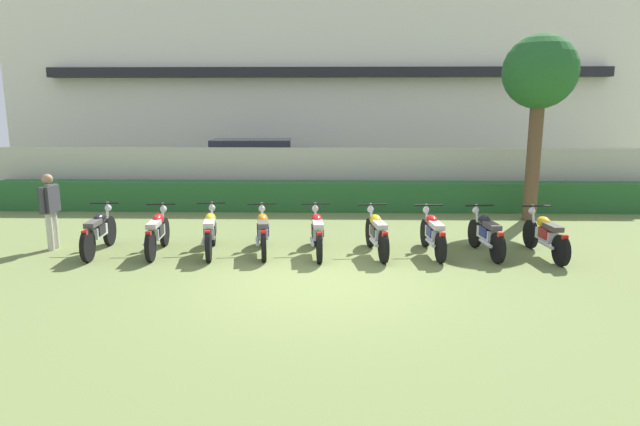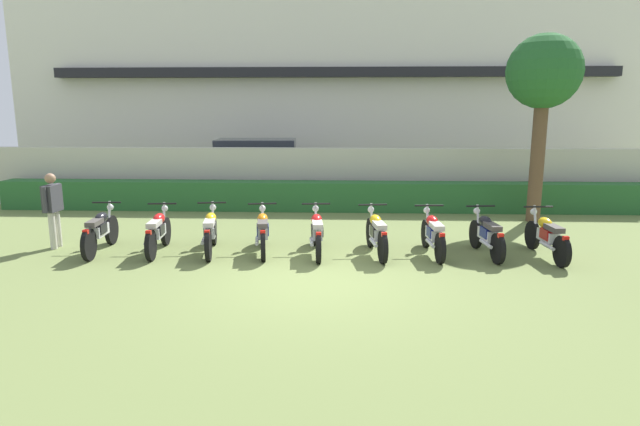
# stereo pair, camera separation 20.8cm
# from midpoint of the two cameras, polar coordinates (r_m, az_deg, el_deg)

# --- Properties ---
(ground) EXTENTS (60.00, 60.00, 0.00)m
(ground) POSITION_cam_midpoint_polar(r_m,az_deg,el_deg) (9.30, -0.95, -7.17)
(ground) COLOR olive
(building) EXTENTS (25.19, 6.50, 8.07)m
(building) POSITION_cam_midpoint_polar(r_m,az_deg,el_deg) (23.92, 0.56, 13.77)
(building) COLOR silver
(building) RESTS_ON ground
(compound_wall) EXTENTS (23.93, 0.30, 1.77)m
(compound_wall) POSITION_cam_midpoint_polar(r_m,az_deg,el_deg) (16.10, 0.10, 3.84)
(compound_wall) COLOR #BCB7A8
(compound_wall) RESTS_ON ground
(hedge_row) EXTENTS (19.14, 0.70, 0.84)m
(hedge_row) POSITION_cam_midpoint_polar(r_m,az_deg,el_deg) (15.47, 0.03, 1.81)
(hedge_row) COLOR #28602D
(hedge_row) RESTS_ON ground
(parked_car) EXTENTS (4.60, 2.29, 1.89)m
(parked_car) POSITION_cam_midpoint_polar(r_m,az_deg,el_deg) (18.74, -7.15, 4.94)
(parked_car) COLOR #9EA3A8
(parked_car) RESTS_ON ground
(tree_near_inspector) EXTENTS (1.87, 1.87, 4.78)m
(tree_near_inspector) POSITION_cam_midpoint_polar(r_m,az_deg,el_deg) (14.95, 22.11, 13.37)
(tree_near_inspector) COLOR brown
(tree_near_inspector) RESTS_ON ground
(motorcycle_in_row_0) EXTENTS (0.60, 1.94, 0.98)m
(motorcycle_in_row_0) POSITION_cam_midpoint_polar(r_m,az_deg,el_deg) (11.81, -23.12, -1.82)
(motorcycle_in_row_0) COLOR black
(motorcycle_in_row_0) RESTS_ON ground
(motorcycle_in_row_1) EXTENTS (0.60, 1.84, 0.96)m
(motorcycle_in_row_1) POSITION_cam_midpoint_polar(r_m,az_deg,el_deg) (11.38, -17.55, -1.94)
(motorcycle_in_row_1) COLOR black
(motorcycle_in_row_1) RESTS_ON ground
(motorcycle_in_row_2) EXTENTS (0.60, 1.93, 0.98)m
(motorcycle_in_row_2) POSITION_cam_midpoint_polar(r_m,az_deg,el_deg) (11.12, -12.20, -1.92)
(motorcycle_in_row_2) COLOR black
(motorcycle_in_row_2) RESTS_ON ground
(motorcycle_in_row_3) EXTENTS (0.60, 1.83, 0.97)m
(motorcycle_in_row_3) POSITION_cam_midpoint_polar(r_m,az_deg,el_deg) (10.94, -6.70, -1.99)
(motorcycle_in_row_3) COLOR black
(motorcycle_in_row_3) RESTS_ON ground
(motorcycle_in_row_4) EXTENTS (0.60, 1.96, 0.97)m
(motorcycle_in_row_4) POSITION_cam_midpoint_polar(r_m,az_deg,el_deg) (10.82, -0.87, -2.06)
(motorcycle_in_row_4) COLOR black
(motorcycle_in_row_4) RESTS_ON ground
(motorcycle_in_row_5) EXTENTS (0.60, 1.86, 0.97)m
(motorcycle_in_row_5) POSITION_cam_midpoint_polar(r_m,az_deg,el_deg) (10.81, 5.54, -2.11)
(motorcycle_in_row_5) COLOR black
(motorcycle_in_row_5) RESTS_ON ground
(motorcycle_in_row_6) EXTENTS (0.60, 1.84, 0.96)m
(motorcycle_in_row_6) POSITION_cam_midpoint_polar(r_m,az_deg,el_deg) (10.99, 11.47, -2.11)
(motorcycle_in_row_6) COLOR black
(motorcycle_in_row_6) RESTS_ON ground
(motorcycle_in_row_7) EXTENTS (0.60, 1.80, 0.96)m
(motorcycle_in_row_7) POSITION_cam_midpoint_polar(r_m,az_deg,el_deg) (11.22, 16.86, -2.10)
(motorcycle_in_row_7) COLOR black
(motorcycle_in_row_7) RESTS_ON ground
(motorcycle_in_row_8) EXTENTS (0.60, 1.93, 0.96)m
(motorcycle_in_row_8) POSITION_cam_midpoint_polar(r_m,az_deg,el_deg) (11.50, 22.55, -2.17)
(motorcycle_in_row_8) COLOR black
(motorcycle_in_row_8) RESTS_ON ground
(inspector_person) EXTENTS (0.22, 0.65, 1.60)m
(inspector_person) POSITION_cam_midpoint_polar(r_m,az_deg,el_deg) (12.47, -27.40, 0.72)
(inspector_person) COLOR beige
(inspector_person) RESTS_ON ground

